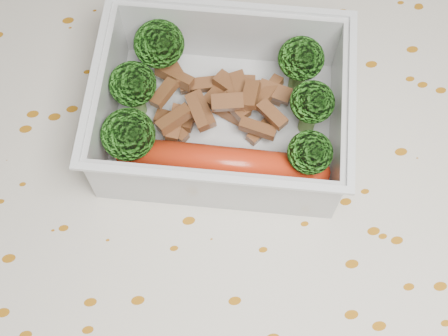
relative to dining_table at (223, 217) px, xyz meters
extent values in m
plane|color=olive|center=(0.00, 0.00, -0.67)|extent=(4.00, 4.00, 0.00)
cube|color=brown|center=(0.00, 0.00, 0.06)|extent=(1.40, 0.90, 0.04)
cube|color=beige|center=(0.00, 0.00, 0.09)|extent=(1.46, 0.96, 0.01)
cube|color=silver|center=(0.01, 0.04, 0.09)|extent=(0.20, 0.18, 0.00)
cube|color=silver|center=(0.02, 0.10, 0.12)|extent=(0.17, 0.05, 0.06)
cube|color=silver|center=(-0.01, -0.02, 0.12)|extent=(0.17, 0.05, 0.06)
cube|color=silver|center=(0.09, 0.02, 0.12)|extent=(0.04, 0.12, 0.06)
cube|color=silver|center=(-0.07, 0.06, 0.12)|extent=(0.04, 0.12, 0.06)
cube|color=silver|center=(0.03, 0.11, 0.15)|extent=(0.18, 0.05, 0.00)
cube|color=silver|center=(-0.01, -0.03, 0.15)|extent=(0.18, 0.05, 0.00)
cube|color=silver|center=(0.09, 0.02, 0.15)|extent=(0.04, 0.13, 0.00)
cube|color=silver|center=(-0.08, 0.07, 0.15)|extent=(0.04, 0.13, 0.00)
cylinder|color=#608C3F|center=(-0.03, 0.10, 0.11)|extent=(0.02, 0.02, 0.02)
ellipsoid|color=#317F1F|center=(-0.03, 0.10, 0.13)|extent=(0.04, 0.04, 0.03)
cylinder|color=#608C3F|center=(0.07, 0.07, 0.11)|extent=(0.02, 0.02, 0.03)
ellipsoid|color=#317F1F|center=(0.07, 0.07, 0.13)|extent=(0.03, 0.03, 0.03)
cylinder|color=#608C3F|center=(-0.05, 0.07, 0.11)|extent=(0.02, 0.02, 0.03)
ellipsoid|color=#317F1F|center=(-0.05, 0.07, 0.13)|extent=(0.03, 0.03, 0.03)
cylinder|color=#608C3F|center=(0.07, 0.03, 0.11)|extent=(0.02, 0.02, 0.03)
ellipsoid|color=#317F1F|center=(0.07, 0.03, 0.13)|extent=(0.03, 0.03, 0.03)
cylinder|color=#608C3F|center=(-0.06, 0.03, 0.11)|extent=(0.02, 0.02, 0.02)
ellipsoid|color=#317F1F|center=(-0.06, 0.03, 0.13)|extent=(0.04, 0.04, 0.03)
cylinder|color=#608C3F|center=(0.06, -0.01, 0.11)|extent=(0.02, 0.02, 0.03)
ellipsoid|color=#317F1F|center=(0.06, -0.01, 0.13)|extent=(0.03, 0.03, 0.03)
cube|color=brown|center=(0.04, 0.03, 0.10)|extent=(0.03, 0.03, 0.01)
cube|color=brown|center=(0.01, 0.07, 0.10)|extent=(0.03, 0.03, 0.01)
cube|color=brown|center=(0.05, 0.05, 0.11)|extent=(0.03, 0.02, 0.01)
cube|color=brown|center=(0.01, 0.05, 0.12)|extent=(0.02, 0.02, 0.01)
cube|color=brown|center=(0.04, 0.03, 0.12)|extent=(0.02, 0.03, 0.01)
cube|color=brown|center=(-0.03, 0.05, 0.10)|extent=(0.03, 0.02, 0.01)
cube|color=brown|center=(-0.01, 0.04, 0.12)|extent=(0.02, 0.03, 0.01)
cube|color=brown|center=(-0.03, 0.04, 0.12)|extent=(0.03, 0.02, 0.01)
cube|color=brown|center=(0.00, 0.08, 0.10)|extent=(0.03, 0.01, 0.01)
cube|color=brown|center=(0.02, 0.05, 0.11)|extent=(0.02, 0.02, 0.01)
cube|color=brown|center=(0.02, 0.06, 0.11)|extent=(0.03, 0.03, 0.01)
cube|color=brown|center=(0.05, 0.05, 0.11)|extent=(0.03, 0.03, 0.01)
cube|color=brown|center=(0.03, 0.05, 0.12)|extent=(0.02, 0.03, 0.01)
cube|color=brown|center=(-0.02, 0.09, 0.11)|extent=(0.02, 0.03, 0.01)
cube|color=brown|center=(0.05, 0.06, 0.10)|extent=(0.03, 0.02, 0.01)
cube|color=brown|center=(-0.01, 0.05, 0.10)|extent=(0.02, 0.03, 0.01)
cube|color=brown|center=(-0.03, 0.06, 0.12)|extent=(0.02, 0.03, 0.01)
cube|color=brown|center=(0.03, 0.06, 0.11)|extent=(0.01, 0.03, 0.01)
cube|color=brown|center=(-0.03, 0.04, 0.11)|extent=(0.02, 0.03, 0.01)
cube|color=brown|center=(0.02, 0.05, 0.11)|extent=(0.02, 0.03, 0.01)
cube|color=brown|center=(-0.03, 0.04, 0.10)|extent=(0.02, 0.03, 0.01)
cube|color=brown|center=(0.03, 0.07, 0.10)|extent=(0.03, 0.02, 0.01)
cube|color=brown|center=(0.03, 0.03, 0.11)|extent=(0.03, 0.02, 0.01)
cube|color=brown|center=(0.01, 0.05, 0.10)|extent=(0.03, 0.03, 0.01)
cube|color=brown|center=(-0.02, 0.08, 0.11)|extent=(0.03, 0.03, 0.01)
cylinder|color=red|center=(0.00, 0.00, 0.11)|extent=(0.13, 0.06, 0.02)
sphere|color=red|center=(0.06, -0.02, 0.11)|extent=(0.02, 0.02, 0.02)
sphere|color=red|center=(-0.06, 0.02, 0.11)|extent=(0.02, 0.02, 0.02)
camera|label=1|loc=(-0.03, -0.18, 0.52)|focal=50.00mm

